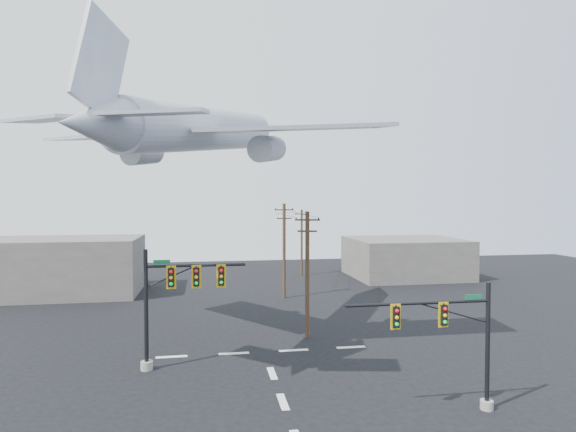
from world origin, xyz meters
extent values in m
cube|color=white|center=(0.00, 4.00, 0.01)|extent=(0.40, 2.00, 0.01)
cube|color=white|center=(0.00, 8.00, 0.01)|extent=(0.40, 2.00, 0.01)
cube|color=white|center=(-6.00, 12.00, 0.01)|extent=(2.00, 0.40, 0.01)
cube|color=white|center=(-2.00, 12.00, 0.01)|extent=(2.00, 0.40, 0.01)
cube|color=white|center=(2.00, 12.00, 0.01)|extent=(2.00, 0.40, 0.01)
cube|color=white|center=(6.00, 12.00, 0.01)|extent=(2.00, 0.40, 0.01)
cylinder|color=gray|center=(9.60, 1.50, 0.22)|extent=(0.62, 0.62, 0.44)
cylinder|color=black|center=(9.60, 1.50, 3.09)|extent=(0.21, 0.21, 6.19)
cylinder|color=black|center=(6.04, 1.50, 5.30)|extent=(7.11, 0.14, 0.14)
cylinder|color=black|center=(7.82, 1.50, 4.77)|extent=(3.71, 0.07, 0.07)
cube|color=black|center=(7.23, 1.36, 4.75)|extent=(0.30, 0.27, 0.97)
cube|color=gold|center=(7.23, 1.38, 4.75)|extent=(0.49, 0.04, 1.19)
sphere|color=red|center=(7.23, 1.21, 5.06)|extent=(0.18, 0.18, 0.18)
sphere|color=#E7AA0C|center=(7.23, 1.21, 4.75)|extent=(0.18, 0.18, 0.18)
sphere|color=#0CCB37|center=(7.23, 1.21, 4.44)|extent=(0.18, 0.18, 0.18)
cube|color=black|center=(4.86, 1.36, 4.75)|extent=(0.30, 0.27, 0.97)
cube|color=gold|center=(4.86, 1.38, 4.75)|extent=(0.49, 0.04, 1.19)
sphere|color=red|center=(4.86, 1.21, 5.06)|extent=(0.18, 0.18, 0.18)
sphere|color=#E7AA0C|center=(4.86, 1.21, 4.75)|extent=(0.18, 0.18, 0.18)
sphere|color=#0CCB37|center=(4.86, 1.21, 4.44)|extent=(0.18, 0.18, 0.18)
cube|color=#0D5E32|center=(8.80, 1.44, 5.53)|extent=(0.84, 0.04, 0.23)
cylinder|color=gray|center=(-7.29, 9.84, 0.26)|extent=(0.72, 0.72, 0.51)
cylinder|color=black|center=(-7.29, 9.84, 3.60)|extent=(0.25, 0.25, 7.21)
cylinder|color=black|center=(-4.35, 9.84, 6.18)|extent=(5.89, 0.16, 0.16)
cylinder|color=black|center=(-5.82, 9.84, 5.56)|extent=(3.19, 0.08, 0.08)
cube|color=black|center=(-5.82, 9.69, 5.53)|extent=(0.35, 0.31, 1.13)
cube|color=gold|center=(-5.82, 9.71, 5.53)|extent=(0.57, 0.04, 1.39)
sphere|color=red|center=(-5.82, 9.51, 5.89)|extent=(0.21, 0.21, 0.21)
sphere|color=#E7AA0C|center=(-5.82, 9.51, 5.53)|extent=(0.21, 0.21, 0.21)
sphere|color=#0CCB37|center=(-5.82, 9.51, 5.17)|extent=(0.21, 0.21, 0.21)
cube|color=black|center=(-4.35, 9.69, 5.53)|extent=(0.35, 0.31, 1.13)
cube|color=gold|center=(-4.35, 9.71, 5.53)|extent=(0.57, 0.04, 1.39)
sphere|color=red|center=(-4.35, 9.51, 5.89)|extent=(0.21, 0.21, 0.21)
sphere|color=#E7AA0C|center=(-4.35, 9.51, 5.53)|extent=(0.21, 0.21, 0.21)
sphere|color=#0CCB37|center=(-4.35, 9.51, 5.17)|extent=(0.21, 0.21, 0.21)
cube|color=black|center=(-2.87, 9.69, 5.53)|extent=(0.35, 0.31, 1.13)
cube|color=gold|center=(-2.87, 9.71, 5.53)|extent=(0.57, 0.04, 1.39)
sphere|color=red|center=(-2.87, 9.51, 5.89)|extent=(0.21, 0.21, 0.21)
sphere|color=#E7AA0C|center=(-2.87, 9.51, 5.53)|extent=(0.21, 0.21, 0.21)
sphere|color=#0CCB37|center=(-2.87, 9.51, 5.17)|extent=(0.21, 0.21, 0.21)
cube|color=#0D5E32|center=(-6.37, 9.78, 6.44)|extent=(0.98, 0.04, 0.27)
cylinder|color=#4C3520|center=(3.54, 14.84, 4.64)|extent=(0.31, 0.31, 9.28)
cube|color=#4C3520|center=(3.54, 14.84, 8.66)|extent=(1.82, 0.63, 0.12)
cube|color=#4C3520|center=(3.54, 14.84, 7.84)|extent=(1.42, 0.52, 0.12)
cylinder|color=black|center=(2.74, 15.07, 8.76)|extent=(0.10, 0.10, 0.12)
cylinder|color=black|center=(3.54, 14.84, 8.76)|extent=(0.10, 0.10, 0.12)
cylinder|color=black|center=(4.33, 14.62, 8.76)|extent=(0.10, 0.10, 0.12)
cylinder|color=#4C3520|center=(4.12, 29.09, 4.87)|extent=(0.33, 0.33, 9.74)
cube|color=#4C3520|center=(4.12, 29.09, 9.09)|extent=(1.97, 0.20, 0.13)
cube|color=#4C3520|center=(4.12, 29.09, 8.21)|extent=(1.54, 0.18, 0.13)
cylinder|color=black|center=(3.24, 29.12, 9.19)|extent=(0.11, 0.11, 0.13)
cylinder|color=black|center=(4.12, 29.09, 9.19)|extent=(0.11, 0.11, 0.13)
cylinder|color=black|center=(4.99, 29.06, 9.19)|extent=(0.11, 0.11, 0.13)
cylinder|color=#4C3520|center=(8.76, 43.17, 4.40)|extent=(0.30, 0.30, 8.80)
cube|color=#4C3520|center=(8.76, 43.17, 8.20)|extent=(1.70, 0.84, 0.12)
cube|color=#4C3520|center=(8.76, 43.17, 7.40)|extent=(1.33, 0.67, 0.12)
cylinder|color=black|center=(8.02, 43.49, 8.30)|extent=(0.10, 0.10, 0.12)
cylinder|color=black|center=(8.76, 43.17, 8.30)|extent=(0.10, 0.10, 0.12)
cylinder|color=black|center=(9.49, 42.85, 8.30)|extent=(0.10, 0.10, 0.12)
cylinder|color=black|center=(2.98, 21.97, 8.82)|extent=(0.56, 14.25, 0.03)
cylinder|color=black|center=(5.60, 36.13, 8.59)|extent=(4.74, 14.09, 0.03)
cylinder|color=black|center=(4.68, 21.97, 8.82)|extent=(0.66, 14.25, 0.03)
cylinder|color=black|center=(7.27, 36.13, 8.59)|extent=(4.59, 14.09, 0.03)
cylinder|color=#AFB4BB|center=(-3.84, 14.66, 15.09)|extent=(11.33, 18.73, 5.32)
cone|color=#AFB4BB|center=(1.32, 25.08, 16.50)|extent=(4.76, 5.47, 3.53)
cone|color=#AFB4BB|center=(-9.00, 4.24, 13.69)|extent=(4.48, 5.30, 3.23)
cube|color=#AFB4BB|center=(-10.50, 16.52, 14.65)|extent=(11.06, 12.32, 0.75)
cube|color=#AFB4BB|center=(1.68, 10.49, 14.65)|extent=(12.45, 4.56, 0.75)
cylinder|color=#AFB4BB|center=(-8.25, 16.46, 13.52)|extent=(2.96, 3.65, 2.06)
cylinder|color=#AFB4BB|center=(0.27, 12.24, 13.52)|extent=(2.96, 3.65, 2.06)
cube|color=#AFB4BB|center=(-8.68, 4.88, 16.65)|extent=(2.15, 4.02, 5.46)
cube|color=#AFB4BB|center=(-11.51, 6.02, 14.13)|extent=(4.95, 4.71, 0.42)
cube|color=#AFB4BB|center=(-6.06, 3.32, 14.13)|extent=(5.07, 2.99, 0.42)
cube|color=slate|center=(-20.00, 35.00, 3.00)|extent=(18.00, 10.00, 6.00)
cube|color=slate|center=(22.00, 40.00, 2.50)|extent=(14.00, 12.00, 5.00)
camera|label=1|loc=(-3.72, -19.48, 10.17)|focal=30.00mm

